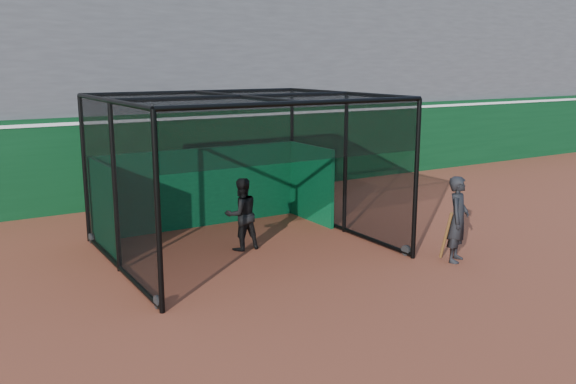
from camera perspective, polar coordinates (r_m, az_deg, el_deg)
ground at (r=10.45m, az=3.45°, el=-9.79°), size 120.00×120.00×0.00m
outfield_wall at (r=17.56m, az=-12.53°, el=3.22°), size 50.00×0.50×2.50m
grandstand at (r=20.99m, az=-16.39°, el=13.15°), size 50.00×7.85×8.95m
batting_cage at (r=12.66m, az=-4.31°, el=1.60°), size 5.38×4.75×3.21m
batter at (r=12.81m, az=-4.37°, el=-2.09°), size 0.75×0.59×1.53m
on_deck_player at (r=12.46m, az=15.59°, el=-2.48°), size 0.75×0.68×1.72m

